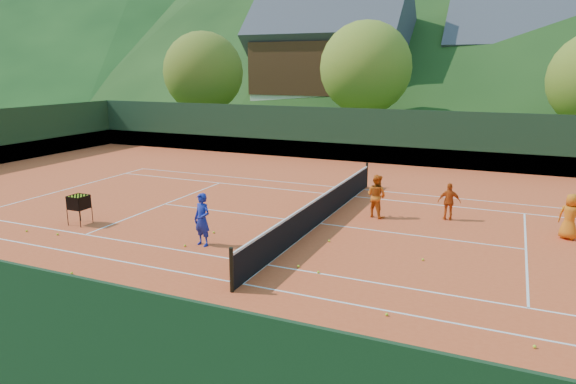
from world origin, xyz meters
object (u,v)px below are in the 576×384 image
at_px(coach, 202,220).
at_px(student_b, 449,202).
at_px(tennis_net, 320,209).
at_px(chalet_left, 331,63).
at_px(chalet_mid, 522,70).
at_px(ball_hopper, 79,203).
at_px(student_a, 376,196).
at_px(student_c, 570,217).

bearing_deg(coach, student_b, 54.71).
relative_size(tennis_net, chalet_left, 0.87).
distance_m(student_b, chalet_mid, 32.15).
relative_size(student_b, ball_hopper, 1.30).
bearing_deg(student_b, chalet_mid, -105.01).
distance_m(coach, chalet_mid, 38.62).
xyz_separation_m(coach, student_a, (3.97, 5.02, -0.03)).
xyz_separation_m(student_a, student_c, (6.04, 0.01, -0.05)).
height_order(student_b, student_c, student_c).
bearing_deg(student_c, student_b, 10.93).
bearing_deg(chalet_left, chalet_mid, 14.04).
height_order(chalet_left, chalet_mid, chalet_left).
bearing_deg(student_b, chalet_left, -74.67).
distance_m(tennis_net, ball_hopper, 8.10).
distance_m(student_a, ball_hopper, 10.17).
xyz_separation_m(student_b, student_c, (3.64, -0.64, 0.06)).
xyz_separation_m(tennis_net, chalet_left, (-10.00, 30.00, 5.13)).
distance_m(student_a, chalet_mid, 33.01).
bearing_deg(ball_hopper, student_a, 28.59).
bearing_deg(chalet_mid, student_a, -97.82).
relative_size(tennis_net, chalet_mid, 0.95).
distance_m(student_c, chalet_left, 33.79).
distance_m(coach, ball_hopper, 4.97).
xyz_separation_m(student_a, ball_hopper, (-8.93, -4.87, -0.02)).
distance_m(student_b, tennis_net, 4.52).
xyz_separation_m(coach, chalet_mid, (8.42, 37.46, 4.17)).
bearing_deg(tennis_net, coach, -125.01).
height_order(coach, student_b, coach).
relative_size(coach, student_a, 1.04).
bearing_deg(coach, tennis_net, 68.04).
distance_m(ball_hopper, chalet_mid, 39.86).
bearing_deg(student_b, coach, 30.36).
distance_m(student_a, student_b, 2.49).
xyz_separation_m(tennis_net, ball_hopper, (-7.39, -3.31, 0.25)).
bearing_deg(student_a, student_b, -143.21).
bearing_deg(student_a, student_c, -158.20).
height_order(ball_hopper, chalet_mid, chalet_mid).
bearing_deg(coach, student_c, 39.72).
height_order(tennis_net, ball_hopper, tennis_net).
bearing_deg(coach, chalet_mid, 90.37).
xyz_separation_m(tennis_net, chalet_mid, (6.00, 34.00, 4.47)).
xyz_separation_m(coach, chalet_left, (-7.58, 33.46, 4.83)).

